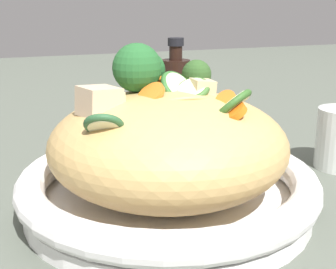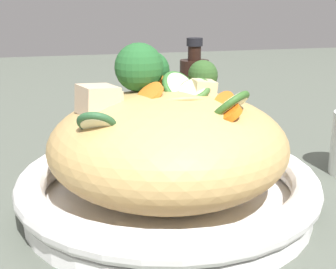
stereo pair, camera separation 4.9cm
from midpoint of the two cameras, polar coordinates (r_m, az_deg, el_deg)
The scene contains 8 objects.
ground_plane at distance 0.52m, azimuth 2.73°, elevation -9.07°, with size 3.00×3.00×0.00m, color #50564C.
serving_bowl at distance 0.51m, azimuth 2.77°, elevation -6.54°, with size 0.32×0.32×0.05m.
noodle_heap at distance 0.49m, azimuth 2.85°, elevation -1.27°, with size 0.25×0.25×0.11m.
broccoli_florets at distance 0.51m, azimuth 0.99°, elevation 7.77°, with size 0.14×0.09×0.07m.
carrot_coins at distance 0.47m, azimuth 5.24°, elevation 4.53°, with size 0.10×0.12×0.03m.
zucchini_slices at distance 0.46m, azimuth 4.94°, elevation 4.10°, with size 0.18×0.12×0.05m.
chicken_chunks at distance 0.46m, azimuth -2.87°, elevation 4.39°, with size 0.15×0.04×0.03m.
soy_sauce_bottle at distance 0.77m, azimuth 4.98°, elevation 4.76°, with size 0.05×0.05×0.16m.
Camera 2 is at (-0.12, -0.45, 0.22)m, focal length 49.88 mm.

